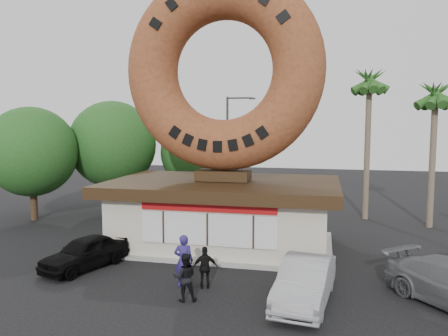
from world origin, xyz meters
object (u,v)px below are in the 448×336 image
street_lamp (229,146)px  person_left (184,261)px  giant_donut (223,70)px  person_center (185,277)px  donut_shop (223,211)px  car_silver (305,281)px  person_right (205,268)px  car_black (85,252)px

street_lamp → person_left: 16.22m
giant_donut → person_center: bearing=-88.0°
donut_shop → car_silver: (4.28, -6.21, -1.02)m
person_right → car_silver: size_ratio=0.35×
person_center → car_black: 5.67m
person_right → car_black: bearing=-28.8°
giant_donut → street_lamp: (-1.86, 10.00, -4.16)m
giant_donut → person_right: size_ratio=6.14×
person_center → donut_shop: bearing=-106.9°
giant_donut → street_lamp: giant_donut is taller
giant_donut → car_silver: size_ratio=2.13×
giant_donut → car_black: 10.47m
person_right → car_silver: person_right is taller
person_right → car_black: size_ratio=0.40×
car_silver → street_lamp: bearing=117.9°
person_right → car_black: (-5.55, 1.06, -0.11)m
giant_donut → street_lamp: size_ratio=1.21×
street_lamp → car_black: bearing=-101.8°
person_center → person_right: (0.38, 1.26, -0.05)m
street_lamp → person_center: street_lamp is taller
donut_shop → car_black: 6.87m
person_left → person_center: (0.45, -1.23, -0.15)m
donut_shop → giant_donut: (0.00, 0.02, 6.88)m
donut_shop → person_center: bearing=-88.0°
donut_shop → car_silver: donut_shop is taller
street_lamp → car_silver: size_ratio=1.76×
giant_donut → person_left: bearing=-92.0°
giant_donut → donut_shop: bearing=-90.0°
person_right → person_left: bearing=-16.1°
person_left → car_silver: 4.51m
person_right → donut_shop: bearing=-101.8°
person_center → person_right: person_center is taller
giant_donut → car_black: giant_donut is taller
person_right → car_black: 5.65m
car_silver → car_black: bearing=177.6°
car_black → car_silver: (9.21, -1.55, 0.07)m
car_black → street_lamp: bearing=98.0°
donut_shop → person_left: 5.80m
car_black → car_silver: size_ratio=0.88×
giant_donut → person_right: giant_donut is taller
person_left → car_black: person_left is taller
person_center → car_silver: size_ratio=0.37×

